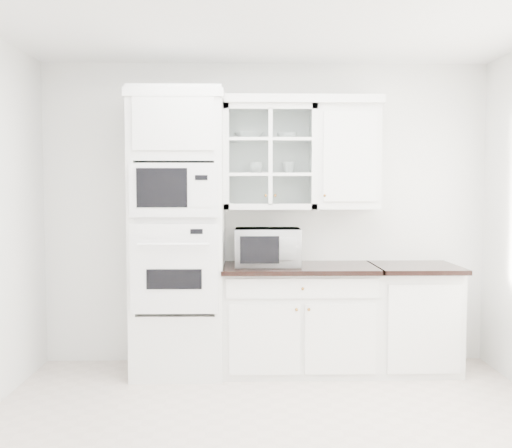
{
  "coord_description": "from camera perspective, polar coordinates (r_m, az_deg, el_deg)",
  "views": [
    {
      "loc": [
        -0.19,
        -3.42,
        1.58
      ],
      "look_at": [
        -0.1,
        1.05,
        1.3
      ],
      "focal_mm": 40.0,
      "sensor_mm": 36.0,
      "label": 1
    }
  ],
  "objects": [
    {
      "name": "base_cabinet_run",
      "position": [
        5.02,
        4.31,
        -9.3
      ],
      "size": [
        1.32,
        0.67,
        0.92
      ],
      "color": "white",
      "rests_on": "ground"
    },
    {
      "name": "upper_cabinet_solid",
      "position": [
        5.09,
        9.03,
        6.57
      ],
      "size": [
        0.55,
        0.33,
        0.9
      ],
      "primitive_type": "cube",
      "color": "white",
      "rests_on": "room_shell"
    },
    {
      "name": "crown_molding",
      "position": [
        5.04,
        0.17,
        12.19
      ],
      "size": [
        2.14,
        0.38,
        0.07
      ],
      "primitive_type": "cube",
      "color": "white",
      "rests_on": "room_shell"
    },
    {
      "name": "upper_cabinet_glass",
      "position": [
        5.02,
        1.37,
        6.66
      ],
      "size": [
        0.8,
        0.33,
        0.9
      ],
      "color": "white",
      "rests_on": "room_shell"
    },
    {
      "name": "room_shell",
      "position": [
        3.86,
        1.68,
        6.54
      ],
      "size": [
        4.0,
        3.5,
        2.7
      ],
      "color": "white",
      "rests_on": "ground"
    },
    {
      "name": "countertop_microwave",
      "position": [
        4.89,
        1.17,
        -2.3
      ],
      "size": [
        0.56,
        0.47,
        0.32
      ],
      "primitive_type": "imported",
      "rotation": [
        0.0,
        0.0,
        3.13
      ],
      "color": "white",
      "rests_on": "base_cabinet_run"
    },
    {
      "name": "cup_a",
      "position": [
        5.03,
        0.01,
        5.62
      ],
      "size": [
        0.15,
        0.15,
        0.1
      ],
      "primitive_type": "imported",
      "rotation": [
        0.0,
        0.0,
        -0.2
      ],
      "color": "white",
      "rests_on": "upper_cabinet_glass"
    },
    {
      "name": "oven_column",
      "position": [
        4.89,
        -7.73,
        -0.92
      ],
      "size": [
        0.76,
        0.68,
        2.4
      ],
      "color": "white",
      "rests_on": "ground"
    },
    {
      "name": "bowl_a",
      "position": [
        5.05,
        -0.73,
        8.81
      ],
      "size": [
        0.29,
        0.29,
        0.06
      ],
      "primitive_type": "imported",
      "rotation": [
        0.0,
        0.0,
        0.21
      ],
      "color": "white",
      "rests_on": "upper_cabinet_glass"
    },
    {
      "name": "ground",
      "position": [
        3.77,
        1.97,
        -21.09
      ],
      "size": [
        4.0,
        3.5,
        0.01
      ],
      "primitive_type": "cube",
      "color": "beige",
      "rests_on": "ground"
    },
    {
      "name": "cup_b",
      "position": [
        5.04,
        3.28,
        5.64
      ],
      "size": [
        0.12,
        0.12,
        0.1
      ],
      "primitive_type": "imported",
      "rotation": [
        0.0,
        0.0,
        0.1
      ],
      "color": "white",
      "rests_on": "upper_cabinet_glass"
    },
    {
      "name": "bowl_b",
      "position": [
        5.03,
        3.1,
        8.79
      ],
      "size": [
        0.22,
        0.22,
        0.05
      ],
      "primitive_type": "imported",
      "rotation": [
        0.0,
        0.0,
        0.3
      ],
      "color": "white",
      "rests_on": "upper_cabinet_glass"
    },
    {
      "name": "extra_base_cabinet",
      "position": [
        5.21,
        15.46,
        -8.94
      ],
      "size": [
        0.72,
        0.67,
        0.92
      ],
      "color": "white",
      "rests_on": "ground"
    }
  ]
}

